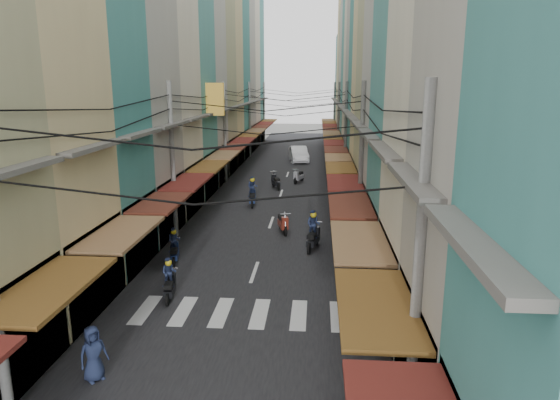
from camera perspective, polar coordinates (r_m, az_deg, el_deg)
The scene contains 15 objects.
ground at distance 23.94m, azimuth -2.34°, elevation -6.52°, with size 160.00×160.00×0.00m, color slate.
road at distance 43.22m, azimuth 0.71°, elevation 2.47°, with size 10.00×80.00×0.02m, color black.
sidewalk_left at distance 44.10m, azimuth -7.76°, elevation 2.59°, with size 3.00×80.00×0.06m, color gray.
sidewalk_right at distance 43.31m, azimuth 9.33°, elevation 2.34°, with size 3.00×80.00×0.06m, color gray.
crosswalk at distance 18.45m, azimuth -4.54°, elevation -12.72°, with size 7.55×2.40×0.01m.
building_row_left at distance 40.39m, azimuth -11.28°, elevation 15.39°, with size 7.80×67.67×23.70m.
building_row_right at distance 39.20m, azimuth 12.44°, elevation 14.88°, with size 7.80×68.98×22.59m.
utility_poles at distance 37.51m, azimuth 0.25°, elevation 10.95°, with size 10.20×66.13×8.20m.
white_car at distance 52.76m, azimuth 2.15°, elevation 4.41°, with size 5.58×2.19×1.97m, color silver.
bicycle at distance 26.03m, azimuth 13.97°, elevation -5.27°, with size 0.60×1.59×1.09m, color black.
moving_scooters at distance 29.17m, azimuth -2.07°, elevation -1.73°, with size 6.85×25.12×2.00m.
parked_scooters at distance 21.22m, azimuth 10.03°, elevation -8.00°, with size 12.82×14.60×1.00m.
pedestrians at distance 23.95m, azimuth -13.03°, elevation -4.24°, with size 12.32×19.00×2.22m.
market_umbrella at distance 22.19m, azimuth 15.43°, elevation -3.25°, with size 2.13×2.13×2.24m.
traffic_sign at distance 20.61m, azimuth 10.43°, elevation -3.82°, with size 0.10×0.64×2.91m.
Camera 1 is at (2.67, -22.38, 8.09)m, focal length 32.00 mm.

